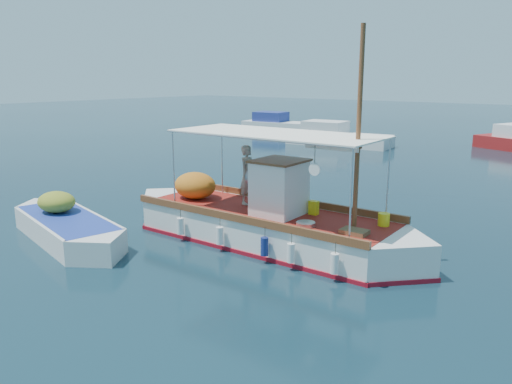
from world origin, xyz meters
The scene contains 5 objects.
ground centered at (0.00, 0.00, 0.00)m, with size 160.00×160.00×0.00m, color black.
fishing_caique centered at (-0.76, -0.31, 0.53)m, with size 9.78×2.92×5.97m.
dinghy centered at (-5.36, -3.62, 0.30)m, with size 5.83×2.53×1.45m.
bg_boat_nw centered at (-9.18, 18.92, 0.49)m, with size 7.19×3.13×1.80m.
bg_boat_far_w centered at (-17.54, 23.88, 0.49)m, with size 6.81×3.13×1.80m.
Camera 1 is at (7.47, -11.08, 4.59)m, focal length 35.00 mm.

